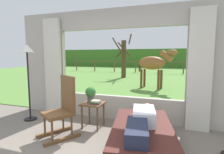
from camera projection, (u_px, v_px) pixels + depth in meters
The scene contains 15 objects.
back_wall_with_window at pixel (118, 66), 4.15m from camera, with size 5.20×0.12×2.55m.
curtain_panel_left at pixel (53, 67), 4.57m from camera, with size 0.44×0.10×2.40m, color beige.
curtain_panel_right at pixel (200, 71), 3.49m from camera, with size 0.44×0.10×2.40m, color beige.
outdoor_pasture_lawn at pixel (157, 74), 14.55m from camera, with size 36.00×21.68×0.02m, color #568438.
distant_hill_ridge at pixel (164, 58), 23.66m from camera, with size 36.00×2.00×2.40m, color #3F7026.
recliner_sofa at pixel (142, 138), 2.80m from camera, with size 1.19×1.83×0.42m.
reclining_person at pixel (142, 120), 2.72m from camera, with size 0.44×1.43×0.22m.
rocking_chair at pixel (63, 107), 3.31m from camera, with size 0.75×0.82×1.12m.
side_table at pixel (93, 107), 3.74m from camera, with size 0.44×0.44×0.52m.
potted_plant at pixel (91, 93), 3.79m from camera, with size 0.22×0.22×0.32m.
book_stack at pixel (96, 102), 3.64m from camera, with size 0.20×0.14×0.08m.
floor_lamp_left at pixel (27, 59), 4.07m from camera, with size 0.32×0.32×1.75m.
horse at pixel (153, 63), 8.12m from camera, with size 1.81×0.92×1.73m.
pasture_tree at pixel (124, 57), 12.20m from camera, with size 1.46×1.52×2.89m.
pasture_fence_line at pixel (159, 65), 15.46m from camera, with size 16.10×0.10×1.10m.
Camera 1 is at (1.20, -1.72, 1.48)m, focal length 28.91 mm.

